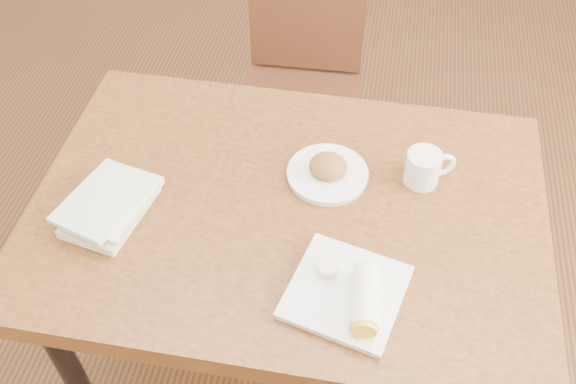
% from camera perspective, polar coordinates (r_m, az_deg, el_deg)
% --- Properties ---
extents(ground, '(4.00, 5.00, 0.01)m').
position_cam_1_polar(ground, '(2.20, 0.00, -14.14)').
color(ground, '#472814').
rests_on(ground, ground).
extents(table, '(1.26, 0.87, 0.75)m').
position_cam_1_polar(table, '(1.63, 0.00, -3.03)').
color(table, brown).
rests_on(table, ground).
extents(chair_far, '(0.43, 0.43, 0.95)m').
position_cam_1_polar(chair_far, '(2.29, 1.27, 10.51)').
color(chair_far, '#441F13').
rests_on(chair_far, ground).
extents(plate_scone, '(0.21, 0.21, 0.07)m').
position_cam_1_polar(plate_scone, '(1.63, 3.55, 1.86)').
color(plate_scone, white).
rests_on(plate_scone, table).
extents(coffee_mug, '(0.13, 0.09, 0.09)m').
position_cam_1_polar(coffee_mug, '(1.63, 12.04, 2.19)').
color(coffee_mug, white).
rests_on(coffee_mug, table).
extents(plate_burrito, '(0.29, 0.29, 0.08)m').
position_cam_1_polar(plate_burrito, '(1.40, 5.65, -8.98)').
color(plate_burrito, white).
rests_on(plate_burrito, table).
extents(book_stack, '(0.22, 0.27, 0.06)m').
position_cam_1_polar(book_stack, '(1.60, -15.56, -1.10)').
color(book_stack, white).
rests_on(book_stack, table).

